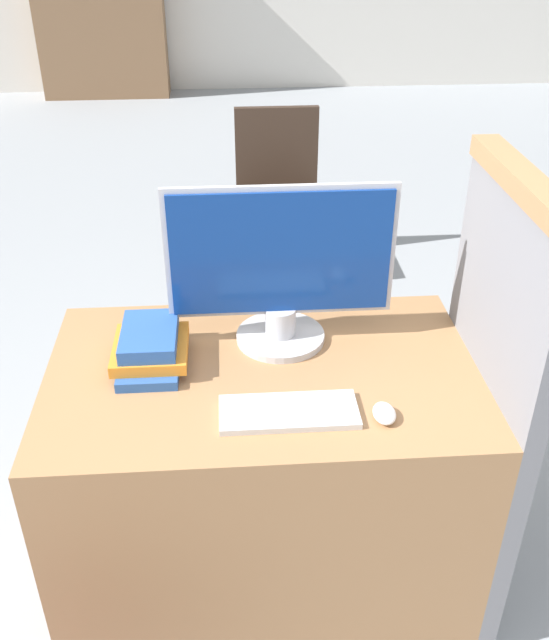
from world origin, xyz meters
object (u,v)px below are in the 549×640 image
(keyboard, at_px, (289,412))
(mouse, at_px, (384,413))
(far_chair, at_px, (278,186))
(monitor, at_px, (281,268))
(book_stack, at_px, (150,348))

(keyboard, relative_size, mouse, 4.08)
(keyboard, xyz_separation_m, far_chair, (0.15, 2.24, -0.28))
(monitor, distance_m, keyboard, 0.40)
(monitor, relative_size, book_stack, 2.41)
(keyboard, height_order, mouse, mouse)
(far_chair, bearing_deg, keyboard, -52.48)
(mouse, xyz_separation_m, book_stack, (-0.57, 0.28, 0.03))
(book_stack, relative_size, far_chair, 0.29)
(monitor, distance_m, mouse, 0.47)
(keyboard, relative_size, far_chair, 0.39)
(monitor, xyz_separation_m, keyboard, (-0.01, -0.33, -0.22))
(book_stack, height_order, far_chair, far_chair)
(keyboard, relative_size, book_stack, 1.33)
(monitor, xyz_separation_m, far_chair, (0.14, 1.90, -0.50))
(keyboard, distance_m, far_chair, 2.26)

